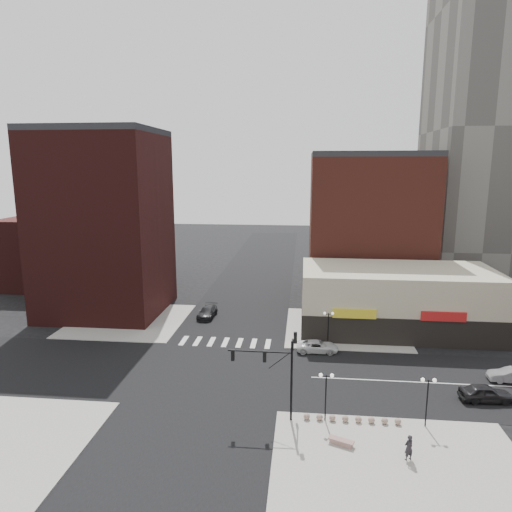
{
  "coord_description": "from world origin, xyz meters",
  "views": [
    {
      "loc": [
        8.9,
        -42.64,
        20.69
      ],
      "look_at": [
        3.78,
        6.3,
        11.0
      ],
      "focal_mm": 32.0,
      "sensor_mm": 36.0,
      "label": 1
    }
  ],
  "objects_px": {
    "street_lamp_ne": "(328,320)",
    "stone_bench": "(341,442)",
    "silver_sedan": "(511,375)",
    "dark_sedan_north": "(207,312)",
    "traffic_signal": "(280,363)",
    "dark_sedan_east": "(486,393)",
    "pedestrian": "(409,448)",
    "street_lamp_se_b": "(428,390)",
    "street_lamp_se_a": "(326,385)",
    "white_suv": "(317,346)"
  },
  "relations": [
    {
      "from": "traffic_signal",
      "to": "street_lamp_se_b",
      "type": "bearing_deg",
      "value": -0.82
    },
    {
      "from": "dark_sedan_north",
      "to": "white_suv",
      "type": "bearing_deg",
      "value": -32.43
    },
    {
      "from": "pedestrian",
      "to": "stone_bench",
      "type": "bearing_deg",
      "value": -42.45
    },
    {
      "from": "dark_sedan_east",
      "to": "silver_sedan",
      "type": "height_order",
      "value": "dark_sedan_east"
    },
    {
      "from": "dark_sedan_east",
      "to": "stone_bench",
      "type": "relative_size",
      "value": 2.28
    },
    {
      "from": "stone_bench",
      "to": "street_lamp_se_a",
      "type": "bearing_deg",
      "value": 130.78
    },
    {
      "from": "dark_sedan_north",
      "to": "stone_bench",
      "type": "xyz_separation_m",
      "value": [
        16.24,
        -28.43,
        -0.38
      ]
    },
    {
      "from": "street_lamp_se_a",
      "to": "dark_sedan_north",
      "type": "xyz_separation_m",
      "value": [
        -15.18,
        25.18,
        -2.56
      ]
    },
    {
      "from": "traffic_signal",
      "to": "dark_sedan_north",
      "type": "relative_size",
      "value": 1.54
    },
    {
      "from": "silver_sedan",
      "to": "stone_bench",
      "type": "bearing_deg",
      "value": -51.22
    },
    {
      "from": "street_lamp_ne",
      "to": "stone_bench",
      "type": "relative_size",
      "value": 2.1
    },
    {
      "from": "traffic_signal",
      "to": "stone_bench",
      "type": "height_order",
      "value": "traffic_signal"
    },
    {
      "from": "dark_sedan_north",
      "to": "street_lamp_ne",
      "type": "bearing_deg",
      "value": -26.44
    },
    {
      "from": "dark_sedan_east",
      "to": "pedestrian",
      "type": "xyz_separation_m",
      "value": [
        -8.77,
        -9.48,
        0.31
      ]
    },
    {
      "from": "street_lamp_se_a",
      "to": "white_suv",
      "type": "relative_size",
      "value": 0.88
    },
    {
      "from": "traffic_signal",
      "to": "silver_sedan",
      "type": "relative_size",
      "value": 1.85
    },
    {
      "from": "stone_bench",
      "to": "silver_sedan",
      "type": "bearing_deg",
      "value": 58.15
    },
    {
      "from": "street_lamp_ne",
      "to": "white_suv",
      "type": "bearing_deg",
      "value": -129.55
    },
    {
      "from": "street_lamp_se_a",
      "to": "street_lamp_ne",
      "type": "bearing_deg",
      "value": 86.42
    },
    {
      "from": "street_lamp_se_b",
      "to": "street_lamp_ne",
      "type": "bearing_deg",
      "value": 113.63
    },
    {
      "from": "traffic_signal",
      "to": "silver_sedan",
      "type": "bearing_deg",
      "value": 21.86
    },
    {
      "from": "street_lamp_ne",
      "to": "pedestrian",
      "type": "xyz_separation_m",
      "value": [
        4.67,
        -20.56,
        -2.21
      ]
    },
    {
      "from": "silver_sedan",
      "to": "pedestrian",
      "type": "bearing_deg",
      "value": -39.63
    },
    {
      "from": "white_suv",
      "to": "dark_sedan_north",
      "type": "distance_m",
      "value": 18.37
    },
    {
      "from": "silver_sedan",
      "to": "street_lamp_ne",
      "type": "bearing_deg",
      "value": -108.47
    },
    {
      "from": "street_lamp_se_a",
      "to": "dark_sedan_north",
      "type": "bearing_deg",
      "value": 121.09
    },
    {
      "from": "street_lamp_se_b",
      "to": "white_suv",
      "type": "xyz_separation_m",
      "value": [
        -8.24,
        14.5,
        -2.64
      ]
    },
    {
      "from": "dark_sedan_north",
      "to": "pedestrian",
      "type": "bearing_deg",
      "value": -51.85
    },
    {
      "from": "dark_sedan_north",
      "to": "pedestrian",
      "type": "distance_m",
      "value": 36.32
    },
    {
      "from": "traffic_signal",
      "to": "white_suv",
      "type": "distance_m",
      "value": 15.37
    },
    {
      "from": "street_lamp_ne",
      "to": "dark_sedan_north",
      "type": "distance_m",
      "value": 18.78
    },
    {
      "from": "white_suv",
      "to": "pedestrian",
      "type": "distance_m",
      "value": 19.96
    },
    {
      "from": "white_suv",
      "to": "pedestrian",
      "type": "height_order",
      "value": "pedestrian"
    },
    {
      "from": "pedestrian",
      "to": "street_lamp_ne",
      "type": "bearing_deg",
      "value": -103.78
    },
    {
      "from": "traffic_signal",
      "to": "dark_sedan_north",
      "type": "height_order",
      "value": "traffic_signal"
    },
    {
      "from": "pedestrian",
      "to": "silver_sedan",
      "type": "bearing_deg",
      "value": -159.57
    },
    {
      "from": "street_lamp_se_a",
      "to": "street_lamp_se_b",
      "type": "relative_size",
      "value": 1.0
    },
    {
      "from": "street_lamp_se_a",
      "to": "street_lamp_ne",
      "type": "distance_m",
      "value": 16.03
    },
    {
      "from": "white_suv",
      "to": "pedestrian",
      "type": "xyz_separation_m",
      "value": [
        5.91,
        -19.06,
        0.43
      ]
    },
    {
      "from": "dark_sedan_east",
      "to": "stone_bench",
      "type": "distance_m",
      "value": 15.68
    },
    {
      "from": "street_lamp_ne",
      "to": "white_suv",
      "type": "xyz_separation_m",
      "value": [
        -1.24,
        -1.5,
        -2.64
      ]
    },
    {
      "from": "street_lamp_se_b",
      "to": "dark_sedan_east",
      "type": "relative_size",
      "value": 0.92
    },
    {
      "from": "street_lamp_se_a",
      "to": "street_lamp_se_b",
      "type": "distance_m",
      "value": 8.0
    },
    {
      "from": "traffic_signal",
      "to": "white_suv",
      "type": "relative_size",
      "value": 1.65
    },
    {
      "from": "traffic_signal",
      "to": "silver_sedan",
      "type": "xyz_separation_m",
      "value": [
        22.12,
        8.87,
        -4.27
      ]
    },
    {
      "from": "silver_sedan",
      "to": "pedestrian",
      "type": "distance_m",
      "value": 18.61
    },
    {
      "from": "street_lamp_ne",
      "to": "silver_sedan",
      "type": "distance_m",
      "value": 18.88
    },
    {
      "from": "street_lamp_ne",
      "to": "dark_sedan_east",
      "type": "relative_size",
      "value": 0.92
    },
    {
      "from": "traffic_signal",
      "to": "dark_sedan_north",
      "type": "xyz_separation_m",
      "value": [
        -11.42,
        25.01,
        -4.23
      ]
    },
    {
      "from": "street_lamp_se_b",
      "to": "white_suv",
      "type": "relative_size",
      "value": 0.88
    }
  ]
}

